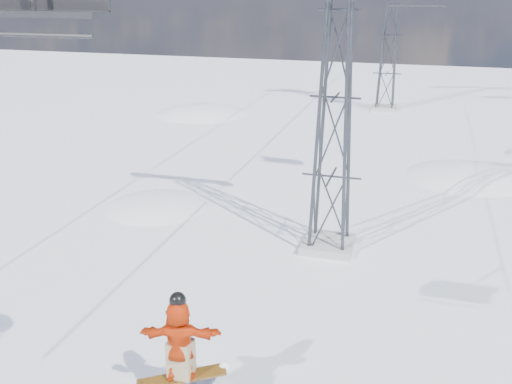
# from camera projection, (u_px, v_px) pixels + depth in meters

# --- Properties ---
(ground) EXTENTS (120.00, 120.00, 0.00)m
(ground) POSITION_uv_depth(u_px,v_px,m) (238.00, 384.00, 13.66)
(ground) COLOR white
(ground) RESTS_ON ground
(snow_terrain) EXTENTS (39.00, 37.00, 22.00)m
(snow_terrain) POSITION_uv_depth(u_px,v_px,m) (272.00, 285.00, 37.36)
(snow_terrain) COLOR white
(snow_terrain) RESTS_ON ground
(lift_tower_near) EXTENTS (5.20, 1.80, 11.43)m
(lift_tower_near) POSITION_uv_depth(u_px,v_px,m) (335.00, 98.00, 18.77)
(lift_tower_near) COLOR #999999
(lift_tower_near) RESTS_ON ground
(lift_tower_far) EXTENTS (5.20, 1.80, 11.43)m
(lift_tower_far) POSITION_uv_depth(u_px,v_px,m) (390.00, 36.00, 41.27)
(lift_tower_far) COLOR #999999
(lift_tower_far) RESTS_ON ground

